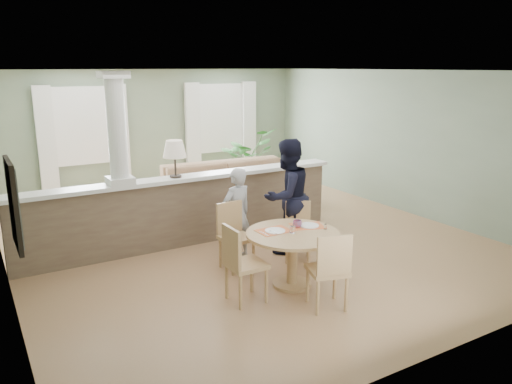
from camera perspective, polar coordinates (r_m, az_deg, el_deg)
ground at (r=8.30m, az=-1.58°, el=-5.25°), size 8.00×8.00×0.00m
room_shell at (r=8.42m, az=-3.93°, el=7.67°), size 7.02×8.02×2.71m
pony_wall at (r=7.86m, az=-8.62°, el=-1.14°), size 5.32×0.38×2.70m
sofa at (r=9.69m, az=-2.81°, el=0.48°), size 3.30×1.50×0.94m
houseplant at (r=11.38m, az=-1.06°, el=3.76°), size 1.57×1.47×1.41m
dining_table at (r=6.40m, az=4.21°, el=-5.85°), size 1.19×1.19×0.82m
chair_far_boy at (r=6.98m, az=-2.56°, el=-4.64°), size 0.44×0.44×0.93m
chair_far_man at (r=7.31m, az=4.80°, el=-4.13°), size 0.54×0.54×0.85m
chair_near at (r=5.83m, az=8.44°, el=-8.55°), size 0.54×0.54×0.95m
chair_side at (r=5.95m, az=-1.77°, el=-7.86°), size 0.43×0.43×0.96m
child_person at (r=7.23m, az=-2.21°, el=-2.54°), size 0.55×0.42×1.37m
man_person at (r=7.48m, az=3.55°, el=-0.51°), size 0.96×0.82×1.74m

